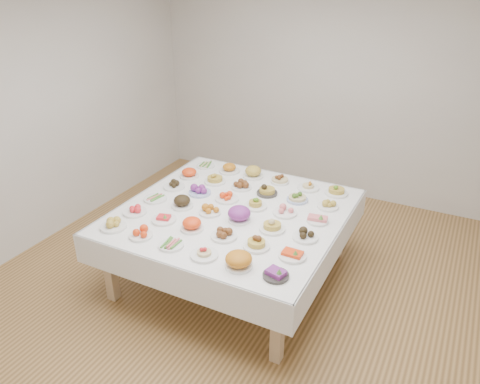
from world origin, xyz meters
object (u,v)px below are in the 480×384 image
at_px(display_table, 233,217).
at_px(dish_35, 337,189).
at_px(dish_18, 174,185).
at_px(dish_0, 113,224).

distance_m(display_table, dish_35, 1.11).
bearing_deg(dish_18, dish_0, -90.46).
relative_size(dish_0, dish_35, 1.01).
distance_m(display_table, dish_0, 1.11).
bearing_deg(display_table, dish_18, 168.55).
distance_m(display_table, dish_18, 0.80).
relative_size(dish_0, dish_18, 1.05).
distance_m(dish_18, dish_35, 1.67).
xyz_separation_m(display_table, dish_0, (-0.79, -0.77, 0.11)).
bearing_deg(dish_18, display_table, -11.45).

